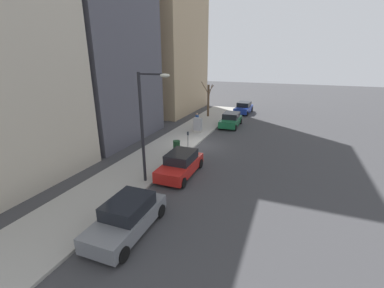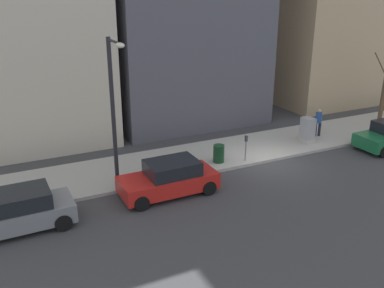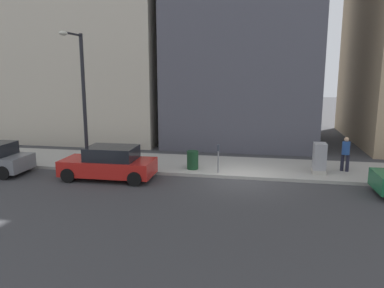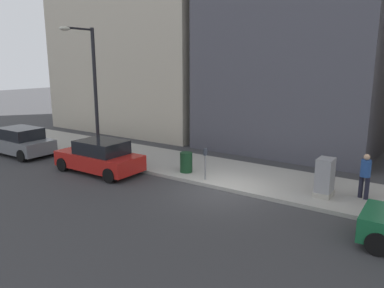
% 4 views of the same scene
% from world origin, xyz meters
% --- Properties ---
extents(ground_plane, '(120.00, 120.00, 0.00)m').
position_xyz_m(ground_plane, '(0.00, 0.00, 0.00)').
color(ground_plane, '#38383A').
extents(sidewalk, '(4.00, 36.00, 0.15)m').
position_xyz_m(sidewalk, '(2.00, 0.00, 0.07)').
color(sidewalk, '#9E9B93').
rests_on(sidewalk, ground).
extents(parked_car_red, '(1.96, 4.22, 1.52)m').
position_xyz_m(parked_car_red, '(-1.02, 6.02, 0.74)').
color(parked_car_red, red).
rests_on(parked_car_red, ground).
extents(parked_car_grey, '(1.98, 4.23, 1.52)m').
position_xyz_m(parked_car_grey, '(-1.21, 12.23, 0.74)').
color(parked_car_grey, slate).
rests_on(parked_car_grey, ground).
extents(parking_meter, '(0.14, 0.10, 1.35)m').
position_xyz_m(parking_meter, '(0.45, 1.18, 0.98)').
color(parking_meter, slate).
rests_on(parking_meter, sidewalk).
extents(utility_box, '(0.83, 0.61, 1.43)m').
position_xyz_m(utility_box, '(1.30, -3.50, 0.85)').
color(utility_box, '#A8A399').
rests_on(utility_box, sidewalk).
extents(streetlamp, '(1.97, 0.32, 6.50)m').
position_xyz_m(streetlamp, '(0.28, 7.87, 4.02)').
color(streetlamp, black).
rests_on(streetlamp, sidewalk).
extents(bare_tree, '(1.70, 1.56, 4.38)m').
position_xyz_m(bare_tree, '(2.60, -10.80, 2.26)').
color(bare_tree, brown).
rests_on(bare_tree, sidewalk).
extents(trash_bin, '(0.56, 0.56, 0.90)m').
position_xyz_m(trash_bin, '(0.90, 2.49, 0.60)').
color(trash_bin, '#14381E').
rests_on(trash_bin, sidewalk).
extents(pedestrian_near_meter, '(0.36, 0.38, 1.66)m').
position_xyz_m(pedestrian_near_meter, '(1.86, -4.76, 1.09)').
color(pedestrian_near_meter, '#1E1E2D').
rests_on(pedestrian_near_meter, sidewalk).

